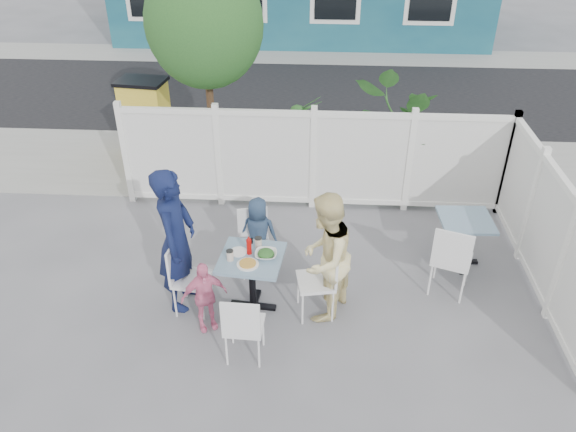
# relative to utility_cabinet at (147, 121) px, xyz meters

# --- Properties ---
(ground) EXTENTS (80.00, 80.00, 0.00)m
(ground) POSITION_rel_utility_cabinet_xyz_m (2.93, -4.00, -0.71)
(ground) COLOR slate
(near_sidewalk) EXTENTS (24.00, 2.60, 0.01)m
(near_sidewalk) POSITION_rel_utility_cabinet_xyz_m (2.93, -0.20, -0.70)
(near_sidewalk) COLOR gray
(near_sidewalk) RESTS_ON ground
(street) EXTENTS (24.00, 5.00, 0.01)m
(street) POSITION_rel_utility_cabinet_xyz_m (2.93, 3.50, -0.70)
(street) COLOR black
(street) RESTS_ON ground
(far_sidewalk) EXTENTS (24.00, 1.60, 0.01)m
(far_sidewalk) POSITION_rel_utility_cabinet_xyz_m (2.93, 6.60, -0.70)
(far_sidewalk) COLOR gray
(far_sidewalk) RESTS_ON ground
(fence_back) EXTENTS (5.86, 0.08, 1.60)m
(fence_back) POSITION_rel_utility_cabinet_xyz_m (3.03, -1.60, 0.08)
(fence_back) COLOR white
(fence_back) RESTS_ON ground
(fence_right) EXTENTS (0.08, 3.66, 1.60)m
(fence_right) POSITION_rel_utility_cabinet_xyz_m (5.93, -3.40, 0.08)
(fence_right) COLOR white
(fence_right) RESTS_ON ground
(tree) EXTENTS (1.80, 1.62, 3.59)m
(tree) POSITION_rel_utility_cabinet_xyz_m (1.33, -0.70, 1.89)
(tree) COLOR #382316
(tree) RESTS_ON ground
(utility_cabinet) EXTENTS (0.82, 0.63, 1.41)m
(utility_cabinet) POSITION_rel_utility_cabinet_xyz_m (0.00, 0.00, 0.00)
(utility_cabinet) COLOR gold
(utility_cabinet) RESTS_ON ground
(potted_shrub_a) EXTENTS (1.11, 1.11, 1.54)m
(potted_shrub_a) POSITION_rel_utility_cabinet_xyz_m (2.82, -0.90, 0.06)
(potted_shrub_a) COLOR #225120
(potted_shrub_a) RESTS_ON ground
(potted_shrub_b) EXTENTS (2.20, 2.15, 1.85)m
(potted_shrub_b) POSITION_rel_utility_cabinet_xyz_m (4.54, -1.00, 0.22)
(potted_shrub_b) COLOR #225120
(potted_shrub_b) RESTS_ON ground
(main_table) EXTENTS (0.80, 0.80, 0.77)m
(main_table) POSITION_rel_utility_cabinet_xyz_m (2.38, -4.05, -0.11)
(main_table) COLOR slate
(main_table) RESTS_ON ground
(spare_table) EXTENTS (0.70, 0.70, 0.71)m
(spare_table) POSITION_rel_utility_cabinet_xyz_m (5.07, -2.98, -0.15)
(spare_table) COLOR slate
(spare_table) RESTS_ON ground
(chair_left) EXTENTS (0.46, 0.47, 0.93)m
(chair_left) POSITION_rel_utility_cabinet_xyz_m (1.58, -4.11, -0.16)
(chair_left) COLOR white
(chair_left) RESTS_ON ground
(chair_right) EXTENTS (0.50, 0.51, 0.97)m
(chair_right) POSITION_rel_utility_cabinet_xyz_m (3.22, -4.08, -0.14)
(chair_right) COLOR white
(chair_right) RESTS_ON ground
(chair_back) EXTENTS (0.47, 0.46, 0.88)m
(chair_back) POSITION_rel_utility_cabinet_xyz_m (2.31, -3.25, -0.20)
(chair_back) COLOR white
(chair_back) RESTS_ON ground
(chair_near) EXTENTS (0.42, 0.41, 0.90)m
(chair_near) POSITION_rel_utility_cabinet_xyz_m (2.38, -4.92, -0.18)
(chair_near) COLOR white
(chair_near) RESTS_ON ground
(chair_spare) EXTENTS (0.58, 0.57, 1.01)m
(chair_spare) POSITION_rel_utility_cabinet_xyz_m (4.78, -3.66, -0.12)
(chair_spare) COLOR white
(chair_spare) RESTS_ON ground
(man) EXTENTS (0.47, 0.69, 1.84)m
(man) POSITION_rel_utility_cabinet_xyz_m (1.49, -3.98, 0.21)
(man) COLOR #10183E
(man) RESTS_ON ground
(woman) EXTENTS (0.88, 0.97, 1.63)m
(woman) POSITION_rel_utility_cabinet_xyz_m (3.23, -4.09, 0.11)
(woman) COLOR #F5D559
(woman) RESTS_ON ground
(boy) EXTENTS (0.53, 0.37, 1.03)m
(boy) POSITION_rel_utility_cabinet_xyz_m (2.36, -3.19, -0.19)
(boy) COLOR navy
(boy) RESTS_ON ground
(toddler) EXTENTS (0.58, 0.44, 0.92)m
(toddler) POSITION_rel_utility_cabinet_xyz_m (1.87, -4.43, -0.25)
(toddler) COLOR pink
(toddler) RESTS_ON ground
(plate_main) EXTENTS (0.25, 0.25, 0.02)m
(plate_main) POSITION_rel_utility_cabinet_xyz_m (2.35, -4.21, 0.07)
(plate_main) COLOR white
(plate_main) RESTS_ON main_table
(plate_side) EXTENTS (0.21, 0.21, 0.01)m
(plate_side) POSITION_rel_utility_cabinet_xyz_m (2.22, -3.97, 0.07)
(plate_side) COLOR white
(plate_side) RESTS_ON main_table
(salad_bowl) EXTENTS (0.26, 0.26, 0.06)m
(salad_bowl) POSITION_rel_utility_cabinet_xyz_m (2.55, -4.04, 0.09)
(salad_bowl) COLOR white
(salad_bowl) RESTS_ON main_table
(coffee_cup_a) EXTENTS (0.08, 0.08, 0.12)m
(coffee_cup_a) POSITION_rel_utility_cabinet_xyz_m (2.14, -4.13, 0.12)
(coffee_cup_a) COLOR beige
(coffee_cup_a) RESTS_ON main_table
(coffee_cup_b) EXTENTS (0.08, 0.08, 0.12)m
(coffee_cup_b) POSITION_rel_utility_cabinet_xyz_m (2.44, -3.86, 0.12)
(coffee_cup_b) COLOR beige
(coffee_cup_b) RESTS_ON main_table
(ketchup_bottle) EXTENTS (0.06, 0.06, 0.19)m
(ketchup_bottle) POSITION_rel_utility_cabinet_xyz_m (2.35, -3.99, 0.16)
(ketchup_bottle) COLOR #B30907
(ketchup_bottle) RESTS_ON main_table
(salt_shaker) EXTENTS (0.03, 0.03, 0.07)m
(salt_shaker) POSITION_rel_utility_cabinet_xyz_m (2.32, -3.82, 0.09)
(salt_shaker) COLOR white
(salt_shaker) RESTS_ON main_table
(pepper_shaker) EXTENTS (0.03, 0.03, 0.07)m
(pepper_shaker) POSITION_rel_utility_cabinet_xyz_m (2.35, -3.78, 0.10)
(pepper_shaker) COLOR black
(pepper_shaker) RESTS_ON main_table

